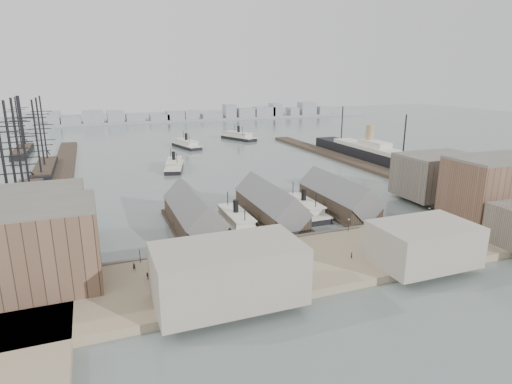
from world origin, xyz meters
name	(u,v)px	position (x,y,z in m)	size (l,w,h in m)	color
ground	(292,236)	(0.00, 0.00, 0.00)	(900.00, 900.00, 0.00)	#566461
quay	(326,259)	(0.00, -20.00, 1.00)	(180.00, 30.00, 2.00)	gray
seawall	(300,239)	(0.00, -5.20, 1.15)	(180.00, 1.20, 2.30)	#59544C
west_wharf	(61,179)	(-68.00, 100.00, 0.80)	(10.00, 220.00, 1.60)	#2D231C
east_wharf	(348,160)	(78.00, 90.00, 0.80)	(10.00, 180.00, 1.60)	#2D231C
ferry_shed_west	(193,215)	(-26.00, 16.88, 4.64)	(14.00, 42.00, 12.60)	#2D231C
ferry_shed_center	(270,206)	(0.00, 16.88, 4.64)	(14.00, 42.00, 12.60)	#2D231C
ferry_shed_east	(338,198)	(26.00, 16.88, 4.64)	(14.00, 42.00, 12.60)	#2D231C
warehouse_west_front	(19,251)	(-70.00, -12.00, 11.00)	(32.00, 18.00, 18.00)	brown
warehouse_west_back	(35,217)	(-70.00, 18.00, 9.00)	(26.00, 20.00, 14.00)	#60564C
warehouse_east_front	(494,188)	(66.00, -12.00, 11.50)	(30.00, 18.00, 19.00)	brown
warehouse_east_back	(436,176)	(68.00, 15.00, 9.50)	(28.00, 20.00, 15.00)	#60564C
street_bldg_center	(423,243)	(20.00, -32.00, 7.00)	(24.00, 16.00, 10.00)	gray
street_bldg_west	(228,273)	(-30.00, -32.00, 8.00)	(30.00, 16.00, 12.00)	gray
lamp_post_far_w	(140,252)	(-45.00, -7.00, 4.71)	(0.44, 0.44, 3.92)	black
lamp_post_near_w	(254,236)	(-15.00, -7.00, 4.71)	(0.44, 0.44, 3.92)	black
lamp_post_near_e	(349,223)	(15.00, -7.00, 4.71)	(0.44, 0.44, 3.92)	black
lamp_post_far_e	(429,211)	(45.00, -7.00, 4.71)	(0.44, 0.44, 3.92)	black
far_shore	(144,118)	(-2.07, 334.14, 3.91)	(500.00, 40.00, 15.72)	gray
ferry_docked_west	(236,220)	(-13.00, 14.02, 2.20)	(7.90, 26.32, 9.40)	black
ferry_docked_east	(303,208)	(13.00, 17.98, 2.21)	(7.93, 26.44, 9.44)	black
ferry_open_near	(174,165)	(-15.60, 105.00, 2.29)	(14.72, 28.48, 9.75)	black
ferry_open_mid	(186,144)	(4.30, 167.48, 2.37)	(15.33, 29.60, 10.13)	black
ferry_open_far	(239,136)	(47.59, 188.66, 2.52)	(20.47, 31.22, 10.76)	black
sailing_ship_near	(22,201)	(-78.69, 59.16, 2.85)	(9.46, 65.16, 38.88)	black
sailing_ship_mid	(45,168)	(-75.99, 120.25, 2.60)	(8.82, 50.95, 36.25)	black
sailing_ship_far	(22,150)	(-92.89, 180.00, 2.45)	(8.26, 45.91, 33.97)	black
ocean_steamer	(369,152)	(92.00, 91.51, 4.19)	(13.33, 97.44, 19.49)	black
tram	(416,225)	(33.61, -14.03, 3.84)	(3.33, 10.27, 3.60)	black
horse_cart_left	(162,278)	(-41.64, -18.73, 2.81)	(4.31, 4.20, 1.59)	black
horse_cart_center	(301,258)	(-7.31, -20.41, 2.76)	(4.82, 1.72, 1.42)	black
horse_cart_right	(383,251)	(14.32, -24.17, 2.81)	(4.64, 1.72, 1.60)	black
pedestrian_0	(134,267)	(-46.85, -10.89, 2.91)	(0.67, 0.49, 1.82)	black
pedestrian_1	(147,276)	(-44.56, -16.95, 2.86)	(0.83, 0.65, 1.72)	black
pedestrian_2	(206,255)	(-29.22, -10.45, 2.79)	(1.02, 0.59, 1.59)	black
pedestrian_3	(255,276)	(-21.69, -25.78, 2.86)	(1.01, 0.42, 1.73)	black
pedestrian_4	(280,246)	(-9.37, -11.87, 2.90)	(0.88, 0.57, 1.80)	black
pedestrian_5	(351,255)	(5.07, -23.79, 2.83)	(0.60, 0.44, 1.66)	black
pedestrian_6	(384,228)	(25.21, -10.29, 2.87)	(0.85, 0.66, 1.74)	black
pedestrian_7	(413,245)	(24.07, -24.28, 2.90)	(1.16, 0.67, 1.80)	black
pedestrian_8	(437,221)	(44.57, -11.07, 2.91)	(1.06, 0.44, 1.81)	black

